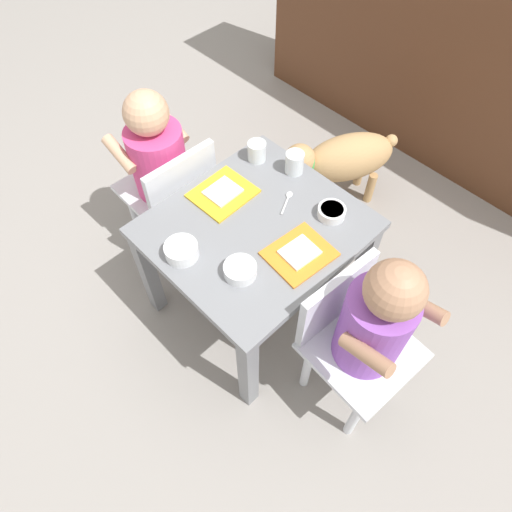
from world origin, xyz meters
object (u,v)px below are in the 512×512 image
water_cup_right (257,152)px  cereal_bowl_left_side (181,250)px  dining_table (256,241)px  seated_child_left (160,161)px  veggie_bowl_near (332,212)px  seated_child_right (371,324)px  spoon_by_left_tray (287,200)px  water_cup_left (294,164)px  food_tray_left (223,193)px  dog (342,159)px  cereal_bowl_right_side (240,270)px  food_tray_right (299,253)px

water_cup_right → cereal_bowl_left_side: water_cup_right is taller
dining_table → seated_child_left: 0.44m
seated_child_left → veggie_bowl_near: (0.56, 0.21, 0.03)m
seated_child_right → veggie_bowl_near: (-0.30, 0.20, 0.02)m
spoon_by_left_tray → seated_child_left: bearing=-159.4°
water_cup_left → cereal_bowl_left_side: bearing=-89.0°
cereal_bowl_left_side → food_tray_left: bearing=111.4°
dog → water_cup_left: water_cup_left is taller
dog → cereal_bowl_right_side: (0.22, -0.75, 0.24)m
seated_child_left → water_cup_left: 0.45m
dog → water_cup_left: size_ratio=6.33×
water_cup_left → water_cup_right: water_cup_left is taller
water_cup_left → spoon_by_left_tray: size_ratio=0.77×
cereal_bowl_right_side → dog: bearing=106.3°
water_cup_right → dog: bearing=80.3°
dining_table → food_tray_left: size_ratio=3.21×
water_cup_right → seated_child_left: bearing=-136.0°
dining_table → water_cup_right: 0.30m
water_cup_right → seated_child_right: bearing=-18.3°
dining_table → seated_child_right: (0.43, -0.01, 0.07)m
seated_child_right → dog: 0.86m
seated_child_right → food_tray_right: seated_child_right is taller
cereal_bowl_left_side → seated_child_right: bearing=22.8°
cereal_bowl_left_side → food_tray_right: bearing=45.8°
cereal_bowl_right_side → veggie_bowl_near: cereal_bowl_right_side is taller
water_cup_right → veggie_bowl_near: (0.33, -0.01, -0.01)m
food_tray_left → cereal_bowl_left_side: cereal_bowl_left_side is taller
seated_child_left → water_cup_right: 0.33m
seated_child_right → cereal_bowl_left_side: 0.54m
seated_child_left → water_cup_right: (0.23, 0.22, 0.05)m
cereal_bowl_left_side → seated_child_left: bearing=151.8°
seated_child_right → cereal_bowl_right_side: bearing=-158.1°
food_tray_right → spoon_by_left_tray: size_ratio=2.00×
food_tray_left → water_cup_right: 0.19m
water_cup_right → cereal_bowl_left_side: size_ratio=0.69×
seated_child_right → food_tray_left: bearing=177.6°
seated_child_left → food_tray_left: bearing=8.3°
cereal_bowl_left_side → water_cup_right: bearing=107.4°
dining_table → seated_child_right: bearing=-1.5°
dining_table → food_tray_right: 0.18m
dog → food_tray_right: 0.70m
cereal_bowl_right_side → water_cup_left: bearing=113.1°
seated_child_right → water_cup_left: 0.57m
dog → food_tray_right: food_tray_right is taller
water_cup_right → cereal_bowl_left_side: 0.44m
dining_table → dog: size_ratio=1.28×
seated_child_right → spoon_by_left_tray: (-0.43, 0.15, 0.01)m
seated_child_right → water_cup_right: size_ratio=10.74×
seated_child_left → food_tray_right: 0.59m
food_tray_right → water_cup_right: water_cup_right is taller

